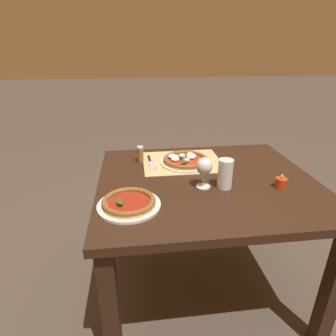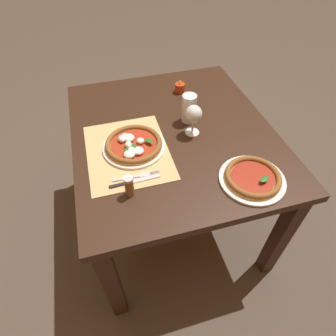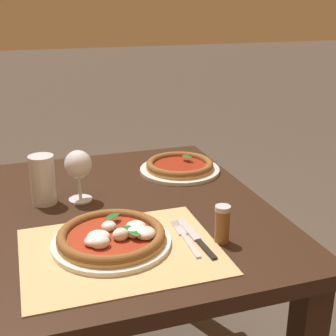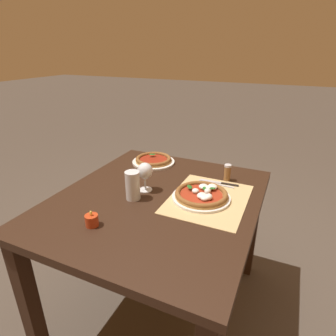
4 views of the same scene
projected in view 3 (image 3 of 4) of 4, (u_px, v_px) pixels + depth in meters
The scene contains 9 objects.
dining_table at pixel (73, 248), 1.33m from camera, with size 1.12×0.98×0.74m.
paper_placemat at pixel (121, 251), 1.11m from camera, with size 0.46×0.37×0.00m, color tan.
pizza_near at pixel (112, 237), 1.12m from camera, with size 0.29×0.29×0.05m.
pizza_far at pixel (180, 167), 1.61m from camera, with size 0.27×0.27×0.04m.
wine_glass at pixel (78, 167), 1.35m from camera, with size 0.08×0.08×0.16m.
pint_glass at pixel (43, 181), 1.35m from camera, with size 0.07×0.07×0.15m.
fork at pixel (185, 237), 1.16m from camera, with size 0.02×0.20×0.00m.
knife at pixel (196, 238), 1.16m from camera, with size 0.03×0.22×0.01m.
pepper_shaker at pixel (222, 224), 1.13m from camera, with size 0.04×0.04×0.10m.
Camera 3 is at (-0.11, -1.20, 1.31)m, focal length 50.00 mm.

